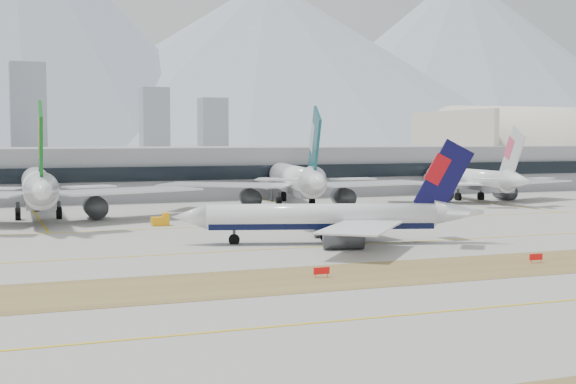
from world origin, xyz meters
name	(u,v)px	position (x,y,z in m)	size (l,w,h in m)	color
ground	(328,242)	(0.00, 0.00, 0.00)	(3000.00, 3000.00, 0.00)	gray
apron_markings	(526,302)	(0.00, -53.95, 0.02)	(360.00, 122.22, 0.06)	brown
taxiing_airliner	(333,218)	(-0.01, -1.85, 4.34)	(52.23, 44.42, 17.99)	white
widebody_eva	(38,189)	(-44.23, 56.42, 6.72)	(70.86, 69.25, 25.27)	white
widebody_cathay	(296,181)	(19.54, 64.77, 6.75)	(69.68, 69.24, 25.38)	white
widebody_china_air	(472,181)	(74.88, 68.79, 5.69)	(59.91, 58.77, 21.41)	white
terminal	(177,172)	(0.00, 114.84, 7.50)	(280.00, 43.10, 15.00)	gray
hangar	(547,182)	(154.56, 135.00, 0.14)	(91.00, 60.00, 60.00)	silver
hold_sign_left	(322,271)	(-15.00, -32.00, 0.88)	(2.20, 0.15, 1.35)	red
hold_sign_right	(536,257)	(18.46, -32.00, 0.88)	(2.20, 0.15, 1.35)	red
gse_b	(161,221)	(-21.67, 35.52, 1.05)	(3.55, 2.00, 2.60)	#FFA70D
gse_c	(416,210)	(39.45, 38.36, 1.05)	(3.55, 2.00, 2.60)	#FFA70D
mountain_ridge	(32,46)	(33.00, 1404.14, 181.85)	(2830.00, 1120.00, 470.00)	#9EA8B7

